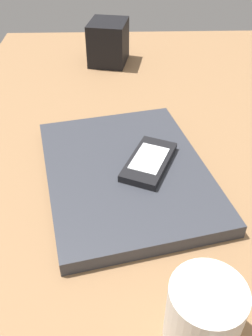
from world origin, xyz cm
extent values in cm
cube|color=olive|center=(0.00, 0.00, 1.50)|extent=(120.00, 80.00, 3.00)
cube|color=#33353D|center=(9.09, -5.82, 4.10)|extent=(36.53, 30.89, 2.20)
cube|color=black|center=(8.61, -2.18, 5.80)|extent=(12.81, 9.96, 1.20)
cube|color=white|center=(8.61, -2.18, 6.47)|extent=(8.32, 7.03, 0.14)
cube|color=black|center=(-37.20, -8.80, 8.08)|extent=(11.96, 10.73, 10.17)
cylinder|color=silver|center=(35.23, 0.96, 7.28)|extent=(7.47, 7.47, 8.57)
camera|label=1|loc=(53.69, -7.20, 41.14)|focal=39.09mm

